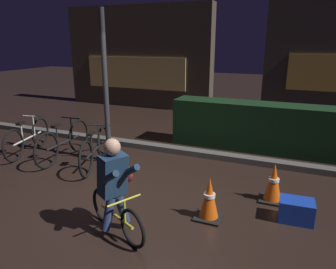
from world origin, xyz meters
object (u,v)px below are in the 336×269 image
object	(u,v)px
parked_bike_leftmost	(28,138)
parked_bike_center_left	(95,149)
street_post	(106,89)
blue_crate	(296,210)
traffic_cone_near	(209,199)
parked_bike_left_mid	(64,142)
traffic_cone_far	(273,183)
cyclist	(116,187)

from	to	relation	value
parked_bike_leftmost	parked_bike_center_left	xyz separation A→B (m)	(1.77, -0.06, -0.00)
street_post	blue_crate	xyz separation A→B (m)	(3.55, -0.90, -1.31)
street_post	traffic_cone_near	bearing A→B (deg)	-27.96
street_post	parked_bike_left_mid	distance (m)	1.44
parked_bike_leftmost	street_post	bearing A→B (deg)	-95.32
traffic_cone_far	blue_crate	bearing A→B (deg)	-52.44
traffic_cone_near	traffic_cone_far	size ratio (longest dim) A/B	0.99
blue_crate	parked_bike_leftmost	bearing A→B (deg)	173.47
traffic_cone_near	blue_crate	bearing A→B (deg)	19.99
parked_bike_center_left	cyclist	size ratio (longest dim) A/B	1.28
street_post	parked_bike_center_left	xyz separation A→B (m)	(-0.08, -0.34, -1.11)
traffic_cone_near	cyclist	world-z (taller)	cyclist
parked_bike_left_mid	parked_bike_center_left	xyz separation A→B (m)	(0.83, -0.09, -0.02)
parked_bike_leftmost	parked_bike_center_left	bearing A→B (deg)	-105.94
parked_bike_center_left	traffic_cone_far	world-z (taller)	parked_bike_center_left
parked_bike_left_mid	street_post	bearing A→B (deg)	-79.24
parked_bike_left_mid	cyclist	xyz separation A→B (m)	(2.39, -1.82, 0.26)
parked_bike_leftmost	traffic_cone_near	size ratio (longest dim) A/B	2.73
cyclist	traffic_cone_far	bearing A→B (deg)	69.91
blue_crate	parked_bike_center_left	bearing A→B (deg)	171.28
street_post	traffic_cone_far	bearing A→B (deg)	-7.87
parked_bike_leftmost	traffic_cone_far	xyz separation A→B (m)	(5.05, -0.16, -0.06)
street_post	parked_bike_leftmost	distance (m)	2.18
traffic_cone_far	street_post	bearing A→B (deg)	172.13
blue_crate	cyclist	xyz separation A→B (m)	(-2.07, -1.17, 0.48)
parked_bike_leftmost	parked_bike_left_mid	world-z (taller)	parked_bike_left_mid
parked_bike_left_mid	traffic_cone_near	xyz separation A→B (m)	(3.36, -1.05, -0.08)
street_post	cyclist	xyz separation A→B (m)	(1.48, -2.07, -0.83)
traffic_cone_far	cyclist	distance (m)	2.39
traffic_cone_far	cyclist	bearing A→B (deg)	-136.45
parked_bike_left_mid	blue_crate	distance (m)	4.51
blue_crate	cyclist	world-z (taller)	cyclist
street_post	parked_bike_center_left	world-z (taller)	street_post
street_post	traffic_cone_near	world-z (taller)	street_post
parked_bike_left_mid	cyclist	bearing A→B (deg)	-131.74
street_post	parked_bike_left_mid	world-z (taller)	street_post
parked_bike_leftmost	cyclist	bearing A→B (deg)	-132.21
parked_bike_leftmost	parked_bike_left_mid	distance (m)	0.94
street_post	cyclist	distance (m)	2.68
parked_bike_leftmost	traffic_cone_near	xyz separation A→B (m)	(4.30, -1.02, -0.06)
parked_bike_center_left	blue_crate	world-z (taller)	parked_bike_center_left
street_post	parked_bike_center_left	bearing A→B (deg)	-103.65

